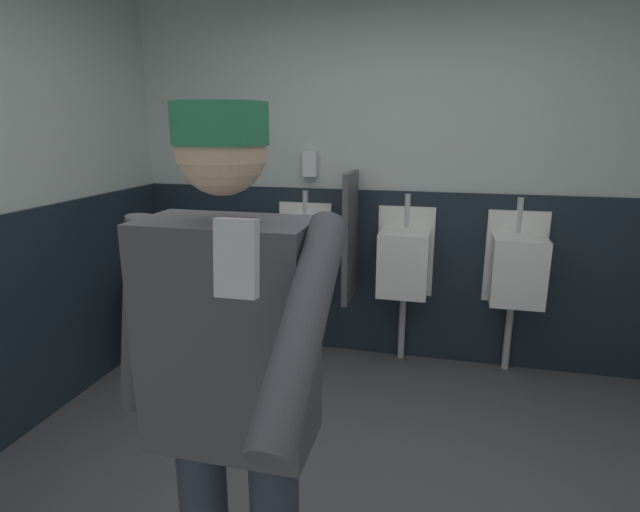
{
  "coord_description": "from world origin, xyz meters",
  "views": [
    {
      "loc": [
        0.33,
        -1.77,
        1.72
      ],
      "look_at": [
        -0.09,
        -0.03,
        1.25
      ],
      "focal_mm": 28.45,
      "sensor_mm": 36.0,
      "label": 1
    }
  ],
  "objects_px": {
    "soap_dispenser": "(310,164)",
    "trash_bin": "(160,321)",
    "urinal_right": "(517,268)",
    "person": "(231,384)",
    "urinal_middle": "(404,261)",
    "urinal_left": "(302,255)",
    "cell_phone": "(236,258)"
  },
  "relations": [
    {
      "from": "trash_bin",
      "to": "urinal_middle",
      "type": "bearing_deg",
      "value": 14.32
    },
    {
      "from": "urinal_left",
      "to": "cell_phone",
      "type": "bearing_deg",
      "value": -75.78
    },
    {
      "from": "urinal_left",
      "to": "trash_bin",
      "type": "bearing_deg",
      "value": -155.43
    },
    {
      "from": "cell_phone",
      "to": "soap_dispenser",
      "type": "xyz_separation_m",
      "value": [
        -0.68,
        2.98,
        -0.11
      ]
    },
    {
      "from": "urinal_middle",
      "to": "trash_bin",
      "type": "relative_size",
      "value": 1.87
    },
    {
      "from": "urinal_right",
      "to": "person",
      "type": "bearing_deg",
      "value": -113.54
    },
    {
      "from": "trash_bin",
      "to": "soap_dispenser",
      "type": "height_order",
      "value": "soap_dispenser"
    },
    {
      "from": "person",
      "to": "trash_bin",
      "type": "xyz_separation_m",
      "value": [
        -1.42,
        1.92,
        -0.71
      ]
    },
    {
      "from": "trash_bin",
      "to": "soap_dispenser",
      "type": "xyz_separation_m",
      "value": [
        0.99,
        0.55,
        1.1
      ]
    },
    {
      "from": "soap_dispenser",
      "to": "urinal_left",
      "type": "bearing_deg",
      "value": -108.24
    },
    {
      "from": "urinal_right",
      "to": "cell_phone",
      "type": "height_order",
      "value": "cell_phone"
    },
    {
      "from": "cell_phone",
      "to": "soap_dispenser",
      "type": "relative_size",
      "value": 0.61
    },
    {
      "from": "soap_dispenser",
      "to": "trash_bin",
      "type": "bearing_deg",
      "value": -150.75
    },
    {
      "from": "urinal_middle",
      "to": "trash_bin",
      "type": "bearing_deg",
      "value": -165.68
    },
    {
      "from": "person",
      "to": "urinal_middle",
      "type": "bearing_deg",
      "value": 83.33
    },
    {
      "from": "urinal_right",
      "to": "soap_dispenser",
      "type": "distance_m",
      "value": 1.61
    },
    {
      "from": "cell_phone",
      "to": "soap_dispenser",
      "type": "bearing_deg",
      "value": 102.52
    },
    {
      "from": "urinal_middle",
      "to": "person",
      "type": "bearing_deg",
      "value": -96.67
    },
    {
      "from": "urinal_right",
      "to": "person",
      "type": "height_order",
      "value": "person"
    },
    {
      "from": "urinal_middle",
      "to": "urinal_right",
      "type": "distance_m",
      "value": 0.75
    },
    {
      "from": "urinal_left",
      "to": "trash_bin",
      "type": "height_order",
      "value": "urinal_left"
    },
    {
      "from": "urinal_right",
      "to": "urinal_left",
      "type": "bearing_deg",
      "value": 180.0
    },
    {
      "from": "urinal_left",
      "to": "soap_dispenser",
      "type": "xyz_separation_m",
      "value": [
        0.04,
        0.12,
        0.66
      ]
    },
    {
      "from": "urinal_left",
      "to": "trash_bin",
      "type": "distance_m",
      "value": 1.13
    },
    {
      "from": "urinal_middle",
      "to": "soap_dispenser",
      "type": "xyz_separation_m",
      "value": [
        -0.71,
        0.12,
        0.66
      ]
    },
    {
      "from": "person",
      "to": "cell_phone",
      "type": "height_order",
      "value": "person"
    },
    {
      "from": "urinal_right",
      "to": "cell_phone",
      "type": "relative_size",
      "value": 11.27
    },
    {
      "from": "trash_bin",
      "to": "soap_dispenser",
      "type": "bearing_deg",
      "value": 29.25
    },
    {
      "from": "urinal_middle",
      "to": "trash_bin",
      "type": "height_order",
      "value": "urinal_middle"
    },
    {
      "from": "urinal_left",
      "to": "trash_bin",
      "type": "xyz_separation_m",
      "value": [
        -0.95,
        -0.43,
        -0.44
      ]
    },
    {
      "from": "urinal_right",
      "to": "soap_dispenser",
      "type": "xyz_separation_m",
      "value": [
        -1.46,
        0.12,
        0.66
      ]
    },
    {
      "from": "urinal_right",
      "to": "cell_phone",
      "type": "distance_m",
      "value": 3.06
    }
  ]
}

